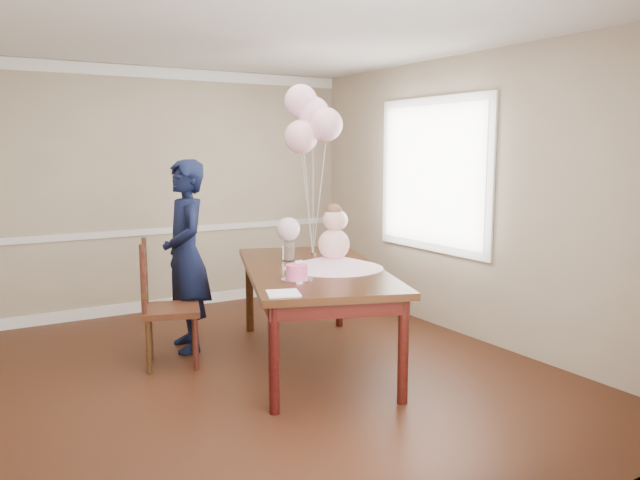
# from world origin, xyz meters

# --- Properties ---
(floor) EXTENTS (4.50, 5.00, 0.00)m
(floor) POSITION_xyz_m (0.00, 0.00, 0.00)
(floor) COLOR black
(floor) RESTS_ON ground
(ceiling) EXTENTS (4.50, 5.00, 0.02)m
(ceiling) POSITION_xyz_m (0.00, 0.00, 2.70)
(ceiling) COLOR silver
(ceiling) RESTS_ON wall_back
(wall_back) EXTENTS (4.50, 0.02, 2.70)m
(wall_back) POSITION_xyz_m (0.00, 2.50, 1.35)
(wall_back) COLOR tan
(wall_back) RESTS_ON floor
(wall_front) EXTENTS (4.50, 0.02, 2.70)m
(wall_front) POSITION_xyz_m (0.00, -2.50, 1.35)
(wall_front) COLOR tan
(wall_front) RESTS_ON floor
(wall_right) EXTENTS (0.02, 5.00, 2.70)m
(wall_right) POSITION_xyz_m (2.25, 0.00, 1.35)
(wall_right) COLOR tan
(wall_right) RESTS_ON floor
(chair_rail_trim) EXTENTS (4.50, 0.02, 0.07)m
(chair_rail_trim) POSITION_xyz_m (0.00, 2.49, 0.90)
(chair_rail_trim) COLOR white
(chair_rail_trim) RESTS_ON wall_back
(crown_molding) EXTENTS (4.50, 0.02, 0.12)m
(crown_molding) POSITION_xyz_m (0.00, 2.49, 2.63)
(crown_molding) COLOR white
(crown_molding) RESTS_ON wall_back
(baseboard_trim) EXTENTS (4.50, 0.02, 0.12)m
(baseboard_trim) POSITION_xyz_m (0.00, 2.49, 0.06)
(baseboard_trim) COLOR white
(baseboard_trim) RESTS_ON floor
(window_frame) EXTENTS (0.02, 1.66, 1.56)m
(window_frame) POSITION_xyz_m (2.23, 0.50, 1.55)
(window_frame) COLOR white
(window_frame) RESTS_ON wall_right
(window_blinds) EXTENTS (0.01, 1.50, 1.40)m
(window_blinds) POSITION_xyz_m (2.21, 0.50, 1.55)
(window_blinds) COLOR white
(window_blinds) RESTS_ON wall_right
(dining_table_top) EXTENTS (1.77, 2.44, 0.05)m
(dining_table_top) POSITION_xyz_m (0.58, 0.09, 0.80)
(dining_table_top) COLOR black
(dining_table_top) RESTS_ON table_leg_fl
(table_apron) EXTENTS (1.63, 2.30, 0.11)m
(table_apron) POSITION_xyz_m (0.58, 0.09, 0.71)
(table_apron) COLOR black
(table_apron) RESTS_ON table_leg_fl
(table_leg_fl) EXTENTS (0.10, 0.10, 0.77)m
(table_leg_fl) POSITION_xyz_m (-0.19, -0.70, 0.38)
(table_leg_fl) COLOR black
(table_leg_fl) RESTS_ON floor
(table_leg_fr) EXTENTS (0.10, 0.10, 0.77)m
(table_leg_fr) POSITION_xyz_m (0.68, -1.01, 0.38)
(table_leg_fr) COLOR black
(table_leg_fr) RESTS_ON floor
(table_leg_bl) EXTENTS (0.10, 0.10, 0.77)m
(table_leg_bl) POSITION_xyz_m (0.49, 1.20, 0.38)
(table_leg_bl) COLOR black
(table_leg_bl) RESTS_ON floor
(table_leg_br) EXTENTS (0.10, 0.10, 0.77)m
(table_leg_br) POSITION_xyz_m (1.36, 0.89, 0.38)
(table_leg_br) COLOR black
(table_leg_br) RESTS_ON floor
(baby_skirt) EXTENTS (1.07, 1.07, 0.11)m
(baby_skirt) POSITION_xyz_m (0.72, -0.01, 0.88)
(baby_skirt) COLOR #F6B5D3
(baby_skirt) RESTS_ON dining_table_top
(baby_torso) EXTENTS (0.26, 0.26, 0.26)m
(baby_torso) POSITION_xyz_m (0.72, -0.01, 1.02)
(baby_torso) COLOR #FDA0C3
(baby_torso) RESTS_ON baby_skirt
(baby_head) EXTENTS (0.19, 0.19, 0.19)m
(baby_head) POSITION_xyz_m (0.72, -0.01, 1.23)
(baby_head) COLOR beige
(baby_head) RESTS_ON baby_torso
(baby_hair) EXTENTS (0.13, 0.13, 0.13)m
(baby_hair) POSITION_xyz_m (0.72, -0.01, 1.30)
(baby_hair) COLOR brown
(baby_hair) RESTS_ON baby_head
(cake_platter) EXTENTS (0.31, 0.31, 0.01)m
(cake_platter) POSITION_xyz_m (0.21, -0.30, 0.83)
(cake_platter) COLOR silver
(cake_platter) RESTS_ON dining_table_top
(birthday_cake) EXTENTS (0.21, 0.21, 0.11)m
(birthday_cake) POSITION_xyz_m (0.21, -0.30, 0.89)
(birthday_cake) COLOR #F14C8C
(birthday_cake) RESTS_ON cake_platter
(cake_flower_a) EXTENTS (0.03, 0.03, 0.03)m
(cake_flower_a) POSITION_xyz_m (0.21, -0.30, 0.96)
(cake_flower_a) COLOR white
(cake_flower_a) RESTS_ON birthday_cake
(cake_flower_b) EXTENTS (0.03, 0.03, 0.03)m
(cake_flower_b) POSITION_xyz_m (0.25, -0.29, 0.96)
(cake_flower_b) COLOR white
(cake_flower_b) RESTS_ON birthday_cake
(rose_vase_near) EXTENTS (0.14, 0.14, 0.18)m
(rose_vase_near) POSITION_xyz_m (0.54, 0.46, 0.91)
(rose_vase_near) COLOR white
(rose_vase_near) RESTS_ON dining_table_top
(roses_near) EXTENTS (0.21, 0.21, 0.21)m
(roses_near) POSITION_xyz_m (0.54, 0.46, 1.11)
(roses_near) COLOR beige
(roses_near) RESTS_ON rose_vase_near
(rose_vase_far) EXTENTS (0.14, 0.14, 0.18)m
(rose_vase_far) POSITION_xyz_m (1.29, 0.83, 0.91)
(rose_vase_far) COLOR silver
(rose_vase_far) RESTS_ON dining_table_top
(roses_far) EXTENTS (0.21, 0.21, 0.21)m
(roses_far) POSITION_xyz_m (1.29, 0.83, 1.11)
(roses_far) COLOR #FFD5DF
(roses_far) RESTS_ON rose_vase_far
(napkin) EXTENTS (0.28, 0.28, 0.01)m
(napkin) POSITION_xyz_m (-0.09, -0.65, 0.83)
(napkin) COLOR white
(napkin) RESTS_ON dining_table_top
(balloon_weight) EXTENTS (0.06, 0.06, 0.02)m
(balloon_weight) POSITION_xyz_m (0.89, 0.63, 0.83)
(balloon_weight) COLOR #B4B4B8
(balloon_weight) RESTS_ON dining_table_top
(balloon_a) EXTENTS (0.31, 0.31, 0.31)m
(balloon_a) POSITION_xyz_m (0.78, 0.66, 1.92)
(balloon_a) COLOR #FFB4C2
(balloon_a) RESTS_ON balloon_ribbon_a
(balloon_b) EXTENTS (0.31, 0.31, 0.31)m
(balloon_b) POSITION_xyz_m (0.97, 0.54, 2.03)
(balloon_b) COLOR #FFB4C8
(balloon_b) RESTS_ON balloon_ribbon_b
(balloon_c) EXTENTS (0.31, 0.31, 0.31)m
(balloon_c) POSITION_xyz_m (0.95, 0.72, 2.14)
(balloon_c) COLOR #FFB4DA
(balloon_c) RESTS_ON balloon_ribbon_c
(balloon_d) EXTENTS (0.31, 0.31, 0.31)m
(balloon_d) POSITION_xyz_m (0.85, 0.78, 2.25)
(balloon_d) COLOR #FFB4D0
(balloon_d) RESTS_ON balloon_ribbon_d
(balloon_ribbon_a) EXTENTS (0.10, 0.04, 0.92)m
(balloon_ribbon_a) POSITION_xyz_m (0.84, 0.64, 1.30)
(balloon_ribbon_a) COLOR silver
(balloon_ribbon_a) RESTS_ON balloon_weight
(balloon_ribbon_b) EXTENTS (0.09, 0.09, 1.03)m
(balloon_ribbon_b) POSITION_xyz_m (0.93, 0.58, 1.35)
(balloon_ribbon_b) COLOR white
(balloon_ribbon_b) RESTS_ON balloon_weight
(balloon_ribbon_c) EXTENTS (0.06, 0.09, 1.14)m
(balloon_ribbon_c) POSITION_xyz_m (0.92, 0.67, 1.40)
(balloon_ribbon_c) COLOR white
(balloon_ribbon_c) RESTS_ON balloon_weight
(balloon_ribbon_d) EXTENTS (0.05, 0.14, 1.24)m
(balloon_ribbon_d) POSITION_xyz_m (0.87, 0.70, 1.46)
(balloon_ribbon_d) COLOR white
(balloon_ribbon_d) RESTS_ON balloon_weight
(dining_chair_seat) EXTENTS (0.58, 0.58, 0.05)m
(dining_chair_seat) POSITION_xyz_m (-0.48, 0.64, 0.47)
(dining_chair_seat) COLOR #3E1D11
(dining_chair_seat) RESTS_ON chair_leg_fl
(chair_leg_fl) EXTENTS (0.05, 0.05, 0.45)m
(chair_leg_fl) POSITION_xyz_m (-0.72, 0.52, 0.22)
(chair_leg_fl) COLOR #371F0F
(chair_leg_fl) RESTS_ON floor
(chair_leg_fr) EXTENTS (0.05, 0.05, 0.45)m
(chair_leg_fr) POSITION_xyz_m (-0.36, 0.40, 0.22)
(chair_leg_fr) COLOR #3D1510
(chair_leg_fr) RESTS_ON floor
(chair_leg_bl) EXTENTS (0.05, 0.05, 0.45)m
(chair_leg_bl) POSITION_xyz_m (-0.61, 0.88, 0.22)
(chair_leg_bl) COLOR #38200F
(chair_leg_bl) RESTS_ON floor
(chair_leg_br) EXTENTS (0.05, 0.05, 0.45)m
(chair_leg_br) POSITION_xyz_m (-0.25, 0.76, 0.22)
(chair_leg_br) COLOR #331D0D
(chair_leg_br) RESTS_ON floor
(chair_back_post_l) EXTENTS (0.05, 0.05, 0.59)m
(chair_back_post_l) POSITION_xyz_m (-0.74, 0.52, 0.77)
(chair_back_post_l) COLOR #3A160F
(chair_back_post_l) RESTS_ON dining_chair_seat
(chair_back_post_r) EXTENTS (0.05, 0.05, 0.59)m
(chair_back_post_r) POSITION_xyz_m (-0.62, 0.88, 0.77)
(chair_back_post_r) COLOR #371F0F
(chair_back_post_r) RESTS_ON dining_chair_seat
(chair_slat_low) EXTENTS (0.16, 0.41, 0.05)m
(chair_slat_low) POSITION_xyz_m (-0.68, 0.70, 0.65)
(chair_slat_low) COLOR #361F0E
(chair_slat_low) RESTS_ON dining_chair_seat
(chair_slat_mid) EXTENTS (0.16, 0.41, 0.05)m
(chair_slat_mid) POSITION_xyz_m (-0.68, 0.70, 0.81)
(chair_slat_mid) COLOR #37110F
(chair_slat_mid) RESTS_ON dining_chair_seat
(chair_slat_top) EXTENTS (0.16, 0.41, 0.05)m
(chair_slat_top) POSITION_xyz_m (-0.68, 0.70, 0.98)
(chair_slat_top) COLOR black
(chair_slat_top) RESTS_ON dining_chair_seat
(woman) EXTENTS (0.49, 0.67, 1.72)m
(woman) POSITION_xyz_m (-0.23, 0.98, 0.86)
(woman) COLOR black
(woman) RESTS_ON floor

